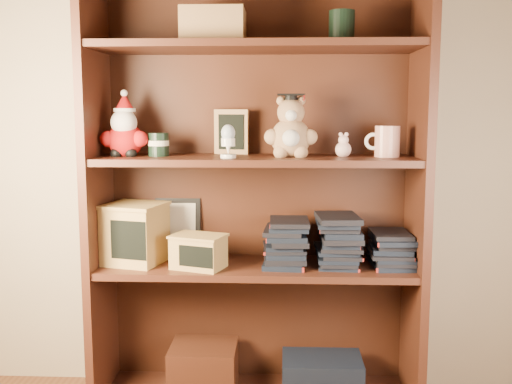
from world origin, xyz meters
The scene contains 16 objects.
bookcase centered at (0.16, 1.36, 0.78)m, with size 1.20×0.35×1.60m.
shelf_lower centered at (0.16, 1.30, 0.54)m, with size 1.14×0.33×0.02m.
shelf_upper centered at (0.16, 1.30, 0.94)m, with size 1.14×0.33×0.02m.
santa_plush centered at (-0.31, 1.30, 1.04)m, with size 0.18×0.13×0.25m.
teachers_tin centered at (-0.19, 1.31, 0.99)m, with size 0.08×0.08×0.08m.
chalkboard_plaque centered at (0.06, 1.42, 1.03)m, with size 0.13×0.08×0.17m.
egg_cup centered at (0.07, 1.23, 1.01)m, with size 0.06×0.06×0.12m.
grad_teddy_bear centered at (0.29, 1.30, 1.04)m, with size 0.19×0.16×0.23m.
pink_figurine centered at (0.48, 1.30, 0.98)m, with size 0.06×0.06×0.09m.
teacher_mug centered at (0.63, 1.30, 1.01)m, with size 0.13×0.09×0.11m.
certificate_frame centered at (-0.15, 1.44, 0.66)m, with size 0.18×0.05×0.22m.
treats_box centered at (-0.29, 1.30, 0.66)m, with size 0.25×0.25×0.22m.
pencils_box centered at (-0.04, 1.24, 0.61)m, with size 0.22×0.19×0.12m.
book_stack_left centered at (0.27, 1.30, 0.63)m, with size 0.14×0.20×0.16m.
book_stack_mid centered at (0.47, 1.30, 0.65)m, with size 0.14×0.20×0.19m.
book_stack_right centered at (0.66, 1.30, 0.61)m, with size 0.14×0.20×0.13m.
Camera 1 is at (0.26, -0.85, 1.12)m, focal length 42.00 mm.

